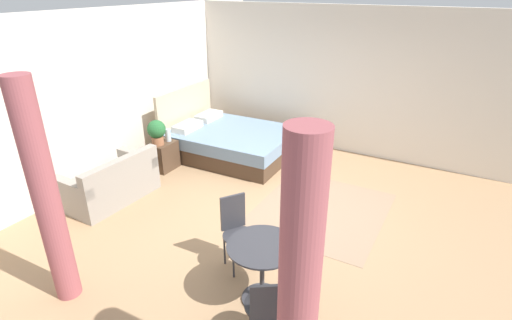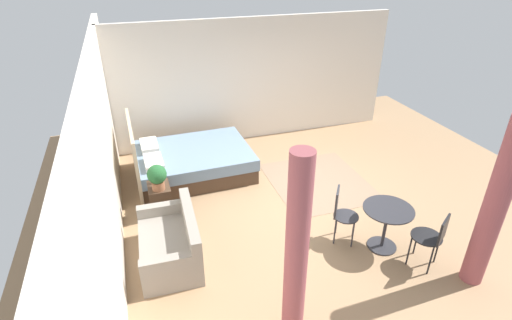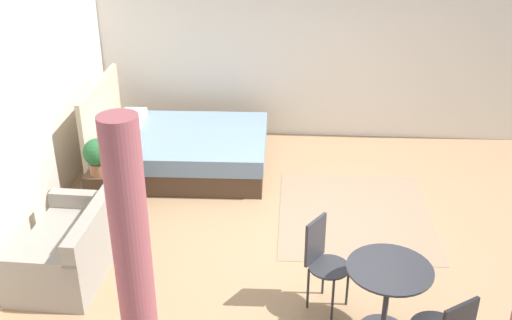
{
  "view_description": "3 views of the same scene",
  "coord_description": "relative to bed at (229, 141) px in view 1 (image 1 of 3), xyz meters",
  "views": [
    {
      "loc": [
        -4.48,
        -2.08,
        3.12
      ],
      "look_at": [
        -0.12,
        0.34,
        0.85
      ],
      "focal_mm": 27.57,
      "sensor_mm": 36.0,
      "label": 1
    },
    {
      "loc": [
        -5.48,
        2.73,
        4.04
      ],
      "look_at": [
        0.1,
        0.89,
        0.87
      ],
      "focal_mm": 27.78,
      "sensor_mm": 36.0,
      "label": 2
    },
    {
      "loc": [
        -5.73,
        0.3,
        3.69
      ],
      "look_at": [
        0.28,
        0.69,
        0.75
      ],
      "focal_mm": 41.34,
      "sensor_mm": 36.0,
      "label": 3
    }
  ],
  "objects": [
    {
      "name": "curtain_right",
      "position": [
        -4.04,
        -0.5,
        0.91
      ],
      "size": [
        0.25,
        0.25,
        2.4
      ],
      "color": "#994C51",
      "rests_on": "ground"
    },
    {
      "name": "wall_right",
      "position": [
        1.35,
        -1.82,
        1.08
      ],
      "size": [
        0.12,
        6.47,
        2.75
      ],
      "primitive_type": "cube",
      "color": "silver",
      "rests_on": "ground"
    },
    {
      "name": "wall_back",
      "position": [
        -1.47,
        1.42,
        1.08
      ],
      "size": [
        8.64,
        0.12,
        2.75
      ],
      "primitive_type": "cube",
      "color": "silver",
      "rests_on": "ground"
    },
    {
      "name": "curtain_left",
      "position": [
        -4.04,
        -3.17,
        0.91
      ],
      "size": [
        0.28,
        0.28,
        2.4
      ],
      "color": "#994C51",
      "rests_on": "ground"
    },
    {
      "name": "vase",
      "position": [
        -0.99,
        0.66,
        0.33
      ],
      "size": [
        0.1,
        0.1,
        0.22
      ],
      "color": "silver",
      "rests_on": "nightstand"
    },
    {
      "name": "nightstand",
      "position": [
        -1.11,
        0.7,
        -0.04
      ],
      "size": [
        0.47,
        0.36,
        0.51
      ],
      "color": "#473323",
      "rests_on": "ground"
    },
    {
      "name": "balcony_table",
      "position": [
        -3.09,
        -2.38,
        0.2
      ],
      "size": [
        0.73,
        0.73,
        0.7
      ],
      "color": "#2D2D33",
      "rests_on": "ground"
    },
    {
      "name": "area_rug",
      "position": [
        -1.08,
        -2.31,
        -0.29
      ],
      "size": [
        2.01,
        1.8,
        0.01
      ],
      "primitive_type": "cube",
      "color": "#93755B",
      "rests_on": "ground"
    },
    {
      "name": "bed",
      "position": [
        0.0,
        0.0,
        0.0
      ],
      "size": [
        1.74,
        2.27,
        1.23
      ],
      "color": "#473323",
      "rests_on": "ground"
    },
    {
      "name": "cafe_chair_near_window",
      "position": [
        -2.72,
        -1.84,
        0.24
      ],
      "size": [
        0.53,
        0.53,
        0.9
      ],
      "color": "#2D2D33",
      "rests_on": "ground"
    },
    {
      "name": "ground_plane",
      "position": [
        -1.47,
        -1.82,
        -0.3
      ],
      "size": [
        8.64,
        9.47,
        0.02
      ],
      "primitive_type": "cube",
      "color": "#9E7A56"
    },
    {
      "name": "couch",
      "position": [
        -2.35,
        0.67,
        -0.03
      ],
      "size": [
        1.4,
        0.86,
        0.75
      ],
      "color": "gray",
      "rests_on": "ground"
    },
    {
      "name": "potted_plant",
      "position": [
        -1.21,
        0.71,
        0.47
      ],
      "size": [
        0.32,
        0.32,
        0.44
      ],
      "color": "#935B3D",
      "rests_on": "nightstand"
    },
    {
      "name": "cafe_chair_near_couch",
      "position": [
        -3.65,
        -2.75,
        0.25
      ],
      "size": [
        0.59,
        0.59,
        0.87
      ],
      "color": "black",
      "rests_on": "ground"
    }
  ]
}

